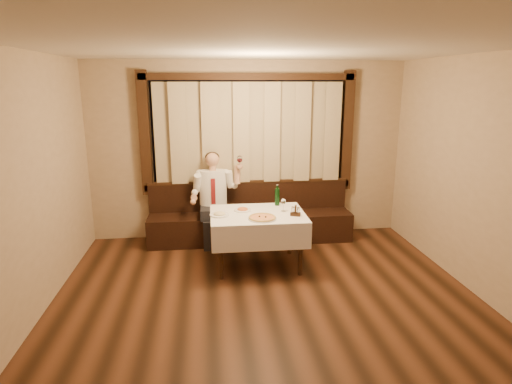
{
  "coord_description": "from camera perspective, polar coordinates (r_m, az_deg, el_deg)",
  "views": [
    {
      "loc": [
        -0.65,
        -3.77,
        2.47
      ],
      "look_at": [
        0.0,
        1.9,
        1.0
      ],
      "focal_mm": 30.0,
      "sensor_mm": 36.0,
      "label": 1
    }
  ],
  "objects": [
    {
      "name": "pasta_cream",
      "position": [
        5.68,
        -4.9,
        -2.79
      ],
      "size": [
        0.26,
        0.26,
        0.09
      ],
      "rotation": [
        0.0,
        0.0,
        0.25
      ],
      "color": "white",
      "rests_on": "dining_table"
    },
    {
      "name": "room",
      "position": [
        4.88,
        1.23,
        2.97
      ],
      "size": [
        5.01,
        6.01,
        2.81
      ],
      "color": "black",
      "rests_on": "ground"
    },
    {
      "name": "seated_man",
      "position": [
        6.61,
        -5.67,
        0.03
      ],
      "size": [
        0.79,
        0.59,
        1.44
      ],
      "color": "black",
      "rests_on": "ground"
    },
    {
      "name": "cruet_caddy",
      "position": [
        5.67,
        5.28,
        -2.69
      ],
      "size": [
        0.15,
        0.11,
        0.14
      ],
      "rotation": [
        0.0,
        0.0,
        -0.37
      ],
      "color": "black",
      "rests_on": "dining_table"
    },
    {
      "name": "green_bottle",
      "position": [
        6.11,
        2.85,
        -0.6
      ],
      "size": [
        0.07,
        0.07,
        0.31
      ],
      "rotation": [
        0.0,
        0.0,
        0.04
      ],
      "color": "#0F4614",
      "rests_on": "dining_table"
    },
    {
      "name": "dining_table",
      "position": [
        5.8,
        0.23,
        -3.83
      ],
      "size": [
        1.27,
        0.97,
        0.76
      ],
      "color": "black",
      "rests_on": "ground"
    },
    {
      "name": "pizza",
      "position": [
        5.53,
        0.83,
        -3.45
      ],
      "size": [
        0.37,
        0.37,
        0.04
      ],
      "rotation": [
        0.0,
        0.0,
        0.31
      ],
      "color": "white",
      "rests_on": "dining_table"
    },
    {
      "name": "pasta_red",
      "position": [
        5.88,
        -1.79,
        -2.18
      ],
      "size": [
        0.24,
        0.24,
        0.08
      ],
      "rotation": [
        0.0,
        0.0,
        -0.26
      ],
      "color": "white",
      "rests_on": "dining_table"
    },
    {
      "name": "table_wine_glass",
      "position": [
        5.83,
        3.67,
        -1.35
      ],
      "size": [
        0.07,
        0.07,
        0.18
      ],
      "rotation": [
        0.0,
        0.0,
        -0.13
      ],
      "color": "white",
      "rests_on": "dining_table"
    },
    {
      "name": "banquette",
      "position": [
        6.88,
        -0.78,
        -3.86
      ],
      "size": [
        3.2,
        0.61,
        0.94
      ],
      "color": "black",
      "rests_on": "ground"
    }
  ]
}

